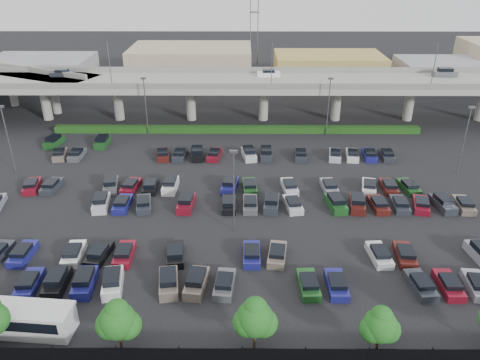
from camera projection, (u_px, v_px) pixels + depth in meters
name	position (u px, v px, depth m)	size (l,w,h in m)	color
ground	(235.00, 198.00, 62.70)	(280.00, 280.00, 0.00)	black
overpass	(236.00, 84.00, 88.27)	(150.00, 13.00, 15.80)	gray
hedge	(237.00, 129.00, 84.84)	(66.00, 1.60, 1.10)	#133D11
fence	(229.00, 357.00, 37.23)	(70.00, 0.10, 2.00)	black
tree_row	(239.00, 319.00, 37.38)	(65.07, 3.66, 5.94)	#332316
shuttle_bus	(27.00, 319.00, 40.34)	(8.25, 3.45, 2.58)	silver
parked_cars	(232.00, 208.00, 59.13)	(63.04, 41.64, 1.67)	silver
light_poles	(204.00, 149.00, 61.73)	(66.90, 48.38, 10.30)	#4F5055
distant_buildings	(288.00, 66.00, 116.31)	(138.00, 24.00, 9.00)	gray
comm_tower	(254.00, 10.00, 121.98)	(2.40, 2.40, 30.00)	#4F5055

